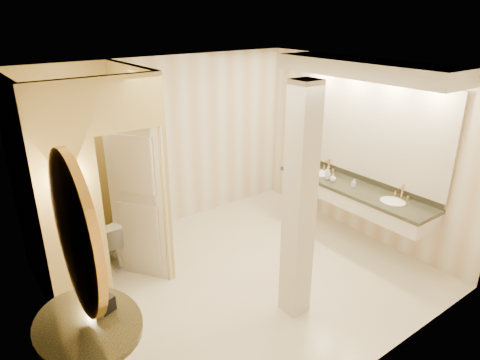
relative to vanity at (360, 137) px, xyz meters
name	(u,v)px	position (x,y,z in m)	size (l,w,h in m)	color
floor	(243,276)	(-1.98, 0.15, -1.63)	(4.50, 4.50, 0.00)	silver
ceiling	(244,70)	(-1.98, 0.15, 1.07)	(4.50, 4.50, 0.00)	silver
wall_back	(167,144)	(-1.98, 2.15, -0.28)	(4.50, 0.02, 2.70)	silver
wall_front	(381,251)	(-1.98, -1.85, -0.28)	(4.50, 0.02, 2.70)	silver
wall_left	(51,237)	(-4.23, 0.15, -0.28)	(0.02, 4.00, 2.70)	silver
wall_right	(362,149)	(0.27, 0.15, -0.28)	(0.02, 4.00, 2.70)	silver
toilet_closet	(124,177)	(-3.11, 1.12, -0.24)	(1.50, 1.55, 2.70)	tan
wall_sconce	(67,178)	(-3.90, 0.58, 0.10)	(0.14, 0.14, 0.42)	gold
vanity	(360,137)	(0.00, 0.00, 0.00)	(0.75, 2.71, 2.09)	beige
console_shelf	(82,274)	(-4.19, -0.62, -0.28)	(1.08, 1.08, 1.99)	black
pillar	(299,206)	(-1.91, -0.75, -0.28)	(0.26, 0.26, 2.70)	beige
tissue_box	(105,304)	(-4.03, -0.56, -0.69)	(0.14, 0.14, 0.14)	black
toilet	(113,239)	(-3.22, 1.51, -1.27)	(0.40, 0.71, 0.72)	white
soap_bottle_a	(354,183)	(-0.05, -0.02, -0.69)	(0.05, 0.05, 0.12)	beige
soap_bottle_b	(333,178)	(-0.15, 0.31, -0.69)	(0.10, 0.10, 0.13)	silver
soap_bottle_c	(328,173)	(-0.14, 0.43, -0.65)	(0.08, 0.08, 0.20)	#C6B28C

